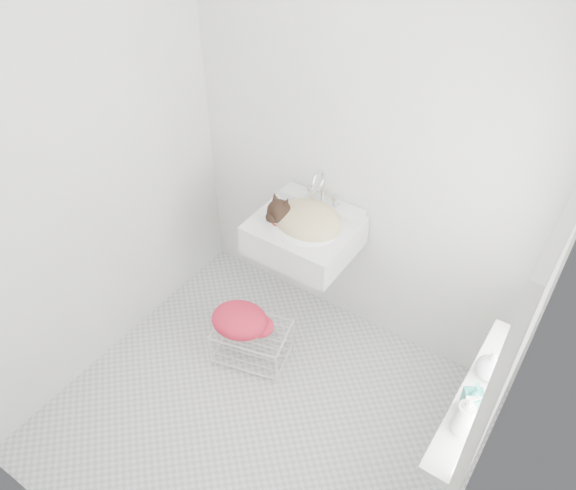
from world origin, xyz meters
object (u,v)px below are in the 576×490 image
Objects in this scene: sink at (304,223)px; bottle_c at (487,375)px; bottle_b at (469,411)px; bottle_a at (459,430)px; wire_rack at (252,340)px; cat at (305,220)px.

sink is 3.78× the size of bottle_c.
bottle_b is at bearing -90.00° from bottle_c.
sink reaches higher than bottle_a.
bottle_a reaches higher than bottle_c.
bottle_a reaches higher than bottle_b.
bottle_b is at bearing -10.57° from wire_rack.
bottle_a is 0.10m from bottle_b.
bottle_a reaches higher than wire_rack.
sink reaches higher than wire_rack.
sink is 0.05m from cat.
bottle_c is (0.00, 0.31, 0.00)m from bottle_a.
wire_rack is at bearing -114.89° from cat.
sink is 3.39× the size of bottle_b.
wire_rack is 1.49m from bottle_c.
bottle_b reaches higher than wire_rack.
bottle_b is (0.00, 0.10, 0.00)m from bottle_a.
cat reaches higher than bottle_c.
bottle_c is at bearing 90.00° from bottle_b.
bottle_b is at bearing -34.89° from cat.
bottle_a is 0.31m from bottle_c.
cat reaches higher than bottle_b.
wire_rack is (-0.11, -0.40, -0.70)m from sink.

